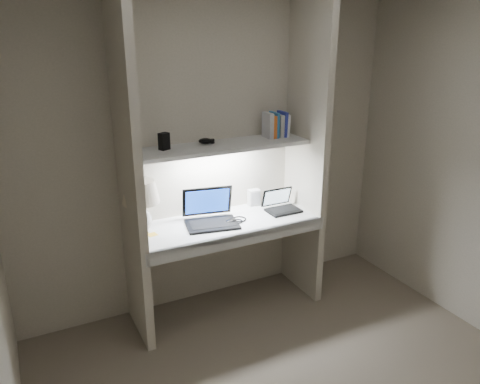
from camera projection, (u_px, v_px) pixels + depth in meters
back_wall at (211, 154)px, 3.74m from camera, size 3.20×0.01×2.50m
alcove_panel_left at (129, 175)px, 3.20m from camera, size 0.06×0.55×2.50m
alcove_panel_right at (307, 151)px, 3.82m from camera, size 0.06×0.55×2.50m
desk at (226, 224)px, 3.68m from camera, size 1.40×0.55×0.04m
desk_apron at (241, 240)px, 3.47m from camera, size 1.46×0.03×0.10m
shelf at (220, 147)px, 3.56m from camera, size 1.40×0.36×0.03m
strip_light at (220, 149)px, 3.57m from camera, size 0.60×0.04×0.02m
table_lamp at (141, 198)px, 3.38m from camera, size 0.27×0.27×0.40m
laptop_main at (210, 215)px, 3.63m from camera, size 0.45×0.41×0.26m
laptop_netbook at (281, 205)px, 3.88m from camera, size 0.27×0.24×0.17m
speaker at (254, 197)px, 3.99m from camera, size 0.10×0.07×0.14m
mouse at (231, 221)px, 3.63m from camera, size 0.09×0.06×0.03m
cable_coil at (239, 219)px, 3.69m from camera, size 0.14×0.14×0.01m
sticky_note at (152, 235)px, 3.43m from camera, size 0.08×0.08×0.00m
book_row at (276, 125)px, 3.78m from camera, size 0.19×0.14×0.20m
shelf_box at (164, 141)px, 3.39m from camera, size 0.09×0.08×0.12m
shelf_gadget at (205, 141)px, 3.57m from camera, size 0.13×0.11×0.05m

